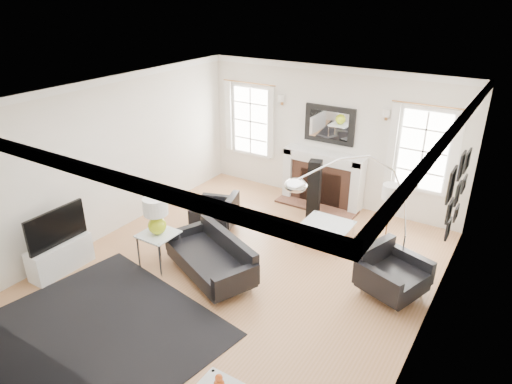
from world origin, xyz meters
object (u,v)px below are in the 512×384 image
Objects in this scene: armchair_right at (390,274)px; arc_floor_lamp at (352,218)px; coffee_table at (326,227)px; armchair_left at (218,214)px; gourd_lamp at (156,214)px; fireplace at (323,179)px; sofa at (213,258)px.

armchair_right is 0.50× the size of arc_floor_lamp.
armchair_right reaches higher than coffee_table.
coffee_table is (-1.39, 0.81, 0.00)m from armchair_right.
armchair_right is at bearing -3.94° from armchair_left.
arc_floor_lamp is at bearing -8.67° from armchair_left.
gourd_lamp is 2.98m from arc_floor_lamp.
gourd_lamp reaches higher than armchair_right.
coffee_table is at bearing -62.97° from fireplace.
armchair_left is at bearing -119.20° from fireplace.
armchair_left reaches higher than sofa.
armchair_left is 0.92× the size of armchair_right.
gourd_lamp is (-0.88, -0.26, 0.65)m from sofa.
armchair_left is at bearing -163.00° from coffee_table.
coffee_table is 0.38× the size of arc_floor_lamp.
gourd_lamp reaches higher than armchair_left.
fireplace is at bearing 122.17° from arc_floor_lamp.
arc_floor_lamp reaches higher than gourd_lamp.
coffee_table is 1.54m from arc_floor_lamp.
arc_floor_lamp is at bearing -162.14° from armchair_right.
armchair_left is 2.88m from arc_floor_lamp.
gourd_lamp is (-1.96, -2.07, 0.61)m from coffee_table.
gourd_lamp is at bearing -133.50° from coffee_table.
armchair_right is 1.04m from arc_floor_lamp.
sofa is 2.19× the size of coffee_table.
sofa is 1.81× the size of armchair_left.
arc_floor_lamp is (1.56, -2.48, 0.64)m from fireplace.
arc_floor_lamp is (0.80, -1.00, 0.84)m from coffee_table.
sofa is at bearing -55.99° from armchair_left.
sofa is 0.84× the size of arc_floor_lamp.
sofa is 2.99× the size of gourd_lamp.
arc_floor_lamp is (2.77, 1.07, 0.23)m from gourd_lamp.
fireplace is 0.78× the size of arc_floor_lamp.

